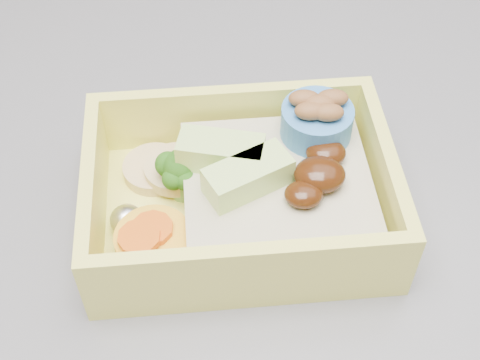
{
  "coord_description": "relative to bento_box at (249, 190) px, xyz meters",
  "views": [
    {
      "loc": [
        0.19,
        -0.31,
        1.26
      ],
      "look_at": [
        0.19,
        -0.05,
        0.96
      ],
      "focal_mm": 50.0,
      "sensor_mm": 36.0,
      "label": 1
    }
  ],
  "objects": [
    {
      "name": "bento_box",
      "position": [
        0.0,
        0.0,
        0.0
      ],
      "size": [
        0.2,
        0.15,
        0.07
      ],
      "rotation": [
        0.0,
        0.0,
        0.09
      ],
      "color": "#F3F064",
      "rests_on": "island"
    }
  ]
}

